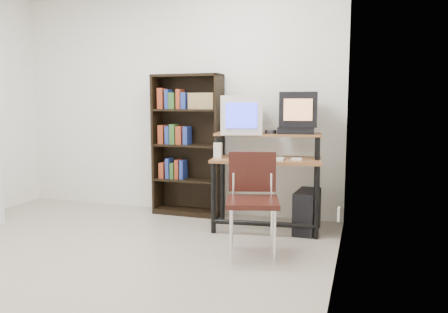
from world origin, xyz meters
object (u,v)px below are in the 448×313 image
(computer_desk, at_px, (267,164))
(crt_monitor, at_px, (242,115))
(school_chair, at_px, (252,192))
(crt_tv, at_px, (299,109))
(bookshelf, at_px, (188,143))
(pc_tower, at_px, (307,211))

(computer_desk, height_order, crt_monitor, crt_monitor)
(computer_desk, relative_size, school_chair, 1.31)
(computer_desk, distance_m, crt_tv, 0.64)
(computer_desk, relative_size, bookshelf, 0.70)
(computer_desk, xyz_separation_m, crt_tv, (0.29, 0.15, 0.55))
(crt_tv, xyz_separation_m, school_chair, (-0.25, -0.90, -0.69))
(crt_tv, relative_size, pc_tower, 0.91)
(crt_tv, xyz_separation_m, pc_tower, (0.12, -0.12, -1.01))
(computer_desk, distance_m, school_chair, 0.77)
(crt_tv, bearing_deg, crt_monitor, -178.25)
(pc_tower, bearing_deg, school_chair, -111.19)
(crt_monitor, height_order, bookshelf, bookshelf)
(computer_desk, distance_m, pc_tower, 0.62)
(crt_monitor, relative_size, school_chair, 0.58)
(crt_monitor, height_order, pc_tower, crt_monitor)
(crt_monitor, distance_m, school_chair, 1.08)
(crt_tv, height_order, pc_tower, crt_tv)
(crt_monitor, bearing_deg, school_chair, -83.05)
(crt_monitor, height_order, school_chair, crt_monitor)
(computer_desk, xyz_separation_m, crt_monitor, (-0.28, 0.06, 0.49))
(computer_desk, bearing_deg, crt_monitor, 160.53)
(computer_desk, distance_m, bookshelf, 1.07)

